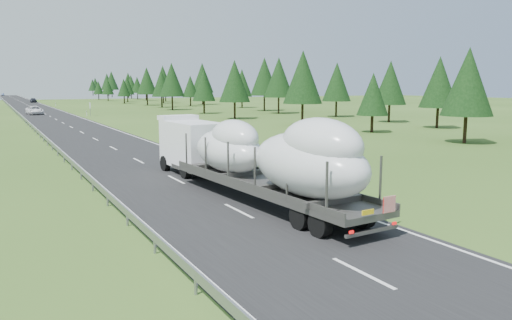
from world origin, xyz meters
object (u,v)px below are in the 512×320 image
distant_car_dark (33,100)px  distant_car_blue (3,94)px  highway_sign (90,106)px  boat_truck (251,153)px  distant_van (35,110)px

distant_car_dark → distant_car_blue: distant_car_dark is taller
highway_sign → distant_car_blue: 208.72m
boat_truck → distant_car_dark: size_ratio=4.45×
boat_truck → distant_van: 87.37m
boat_truck → distant_car_dark: boat_truck is taller
distant_van → distant_car_blue: size_ratio=1.53×
highway_sign → distant_car_blue: size_ratio=0.65×
distant_van → distant_car_dark: 74.94m
boat_truck → distant_car_dark: 162.03m
highway_sign → distant_van: 13.23m
highway_sign → boat_truck: boat_truck is taller
highway_sign → distant_car_dark: 84.26m
distant_car_dark → distant_car_blue: 124.46m
highway_sign → boat_truck: size_ratio=0.13×
boat_truck → distant_car_blue: 286.37m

